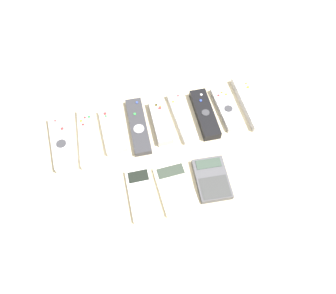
{
  "coord_description": "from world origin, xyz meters",
  "views": [
    {
      "loc": [
        -0.11,
        -0.43,
        0.78
      ],
      "look_at": [
        0.0,
        0.03,
        0.01
      ],
      "focal_mm": 35.0,
      "sensor_mm": 36.0,
      "label": 1
    }
  ],
  "objects_px": {
    "remote_8": "(251,102)",
    "calculator_2": "(212,179)",
    "remote_2": "(113,130)",
    "calculator_1": "(176,188)",
    "remote_6": "(205,114)",
    "calculator_0": "(142,194)",
    "remote_0": "(62,142)",
    "remote_1": "(87,137)",
    "remote_4": "(161,122)",
    "remote_3": "(138,126)",
    "remote_7": "(227,108)",
    "remote_5": "(182,117)"
  },
  "relations": [
    {
      "from": "remote_4",
      "to": "remote_7",
      "type": "relative_size",
      "value": 0.93
    },
    {
      "from": "remote_2",
      "to": "calculator_1",
      "type": "xyz_separation_m",
      "value": [
        0.13,
        -0.22,
        -0.0
      ]
    },
    {
      "from": "remote_5",
      "to": "remote_3",
      "type": "bearing_deg",
      "value": 177.45
    },
    {
      "from": "calculator_1",
      "to": "remote_0",
      "type": "bearing_deg",
      "value": 140.37
    },
    {
      "from": "remote_4",
      "to": "remote_0",
      "type": "bearing_deg",
      "value": -178.91
    },
    {
      "from": "remote_4",
      "to": "remote_7",
      "type": "distance_m",
      "value": 0.2
    },
    {
      "from": "remote_8",
      "to": "remote_7",
      "type": "bearing_deg",
      "value": -177.77
    },
    {
      "from": "remote_2",
      "to": "remote_6",
      "type": "xyz_separation_m",
      "value": [
        0.27,
        -0.01,
        0.0
      ]
    },
    {
      "from": "remote_8",
      "to": "calculator_2",
      "type": "relative_size",
      "value": 1.54
    },
    {
      "from": "remote_4",
      "to": "remote_8",
      "type": "height_order",
      "value": "same"
    },
    {
      "from": "remote_6",
      "to": "remote_1",
      "type": "bearing_deg",
      "value": -178.93
    },
    {
      "from": "remote_6",
      "to": "remote_8",
      "type": "relative_size",
      "value": 0.88
    },
    {
      "from": "remote_1",
      "to": "remote_8",
      "type": "height_order",
      "value": "same"
    },
    {
      "from": "calculator_1",
      "to": "calculator_2",
      "type": "xyz_separation_m",
      "value": [
        0.1,
        0.0,
        0.0
      ]
    },
    {
      "from": "remote_4",
      "to": "remote_2",
      "type": "bearing_deg",
      "value": 178.47
    },
    {
      "from": "remote_4",
      "to": "remote_6",
      "type": "xyz_separation_m",
      "value": [
        0.13,
        -0.0,
        0.0
      ]
    },
    {
      "from": "remote_0",
      "to": "calculator_1",
      "type": "height_order",
      "value": "remote_0"
    },
    {
      "from": "remote_2",
      "to": "calculator_2",
      "type": "xyz_separation_m",
      "value": [
        0.23,
        -0.22,
        -0.0
      ]
    },
    {
      "from": "remote_6",
      "to": "remote_7",
      "type": "relative_size",
      "value": 1.08
    },
    {
      "from": "remote_3",
      "to": "remote_5",
      "type": "xyz_separation_m",
      "value": [
        0.13,
        -0.0,
        -0.0
      ]
    },
    {
      "from": "remote_2",
      "to": "calculator_0",
      "type": "bearing_deg",
      "value": -80.4
    },
    {
      "from": "remote_2",
      "to": "remote_4",
      "type": "bearing_deg",
      "value": -4.16
    },
    {
      "from": "remote_1",
      "to": "remote_4",
      "type": "distance_m",
      "value": 0.21
    },
    {
      "from": "remote_0",
      "to": "calculator_2",
      "type": "relative_size",
      "value": 1.41
    },
    {
      "from": "remote_3",
      "to": "calculator_1",
      "type": "bearing_deg",
      "value": -73.21
    },
    {
      "from": "remote_4",
      "to": "calculator_0",
      "type": "bearing_deg",
      "value": -114.77
    },
    {
      "from": "remote_4",
      "to": "remote_5",
      "type": "relative_size",
      "value": 0.83
    },
    {
      "from": "remote_1",
      "to": "calculator_0",
      "type": "height_order",
      "value": "remote_1"
    },
    {
      "from": "remote_3",
      "to": "calculator_0",
      "type": "distance_m",
      "value": 0.21
    },
    {
      "from": "remote_0",
      "to": "remote_6",
      "type": "xyz_separation_m",
      "value": [
        0.42,
        -0.0,
        0.0
      ]
    },
    {
      "from": "remote_1",
      "to": "remote_4",
      "type": "height_order",
      "value": "remote_4"
    },
    {
      "from": "remote_0",
      "to": "remote_2",
      "type": "xyz_separation_m",
      "value": [
        0.14,
        0.01,
        -0.0
      ]
    },
    {
      "from": "remote_0",
      "to": "calculator_2",
      "type": "distance_m",
      "value": 0.43
    },
    {
      "from": "remote_1",
      "to": "remote_8",
      "type": "relative_size",
      "value": 1.0
    },
    {
      "from": "remote_5",
      "to": "remote_6",
      "type": "bearing_deg",
      "value": -8.23
    },
    {
      "from": "remote_7",
      "to": "remote_8",
      "type": "height_order",
      "value": "remote_8"
    },
    {
      "from": "remote_1",
      "to": "remote_2",
      "type": "xyz_separation_m",
      "value": [
        0.07,
        0.01,
        -0.0
      ]
    },
    {
      "from": "calculator_0",
      "to": "calculator_2",
      "type": "relative_size",
      "value": 1.13
    },
    {
      "from": "remote_4",
      "to": "remote_3",
      "type": "bearing_deg",
      "value": 177.15
    },
    {
      "from": "remote_6",
      "to": "calculator_0",
      "type": "distance_m",
      "value": 0.31
    },
    {
      "from": "remote_4",
      "to": "calculator_2",
      "type": "xyz_separation_m",
      "value": [
        0.09,
        -0.21,
        -0.0
      ]
    },
    {
      "from": "remote_1",
      "to": "remote_5",
      "type": "relative_size",
      "value": 1.08
    },
    {
      "from": "remote_2",
      "to": "calculator_1",
      "type": "bearing_deg",
      "value": -60.4
    },
    {
      "from": "remote_0",
      "to": "calculator_0",
      "type": "bearing_deg",
      "value": -50.83
    },
    {
      "from": "remote_2",
      "to": "remote_8",
      "type": "relative_size",
      "value": 0.79
    },
    {
      "from": "remote_1",
      "to": "remote_7",
      "type": "relative_size",
      "value": 1.22
    },
    {
      "from": "remote_1",
      "to": "remote_7",
      "type": "xyz_separation_m",
      "value": [
        0.42,
        0.0,
        -0.0
      ]
    },
    {
      "from": "calculator_0",
      "to": "calculator_2",
      "type": "bearing_deg",
      "value": 0.06
    },
    {
      "from": "remote_6",
      "to": "remote_8",
      "type": "height_order",
      "value": "remote_6"
    },
    {
      "from": "remote_0",
      "to": "remote_2",
      "type": "distance_m",
      "value": 0.14
    }
  ]
}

